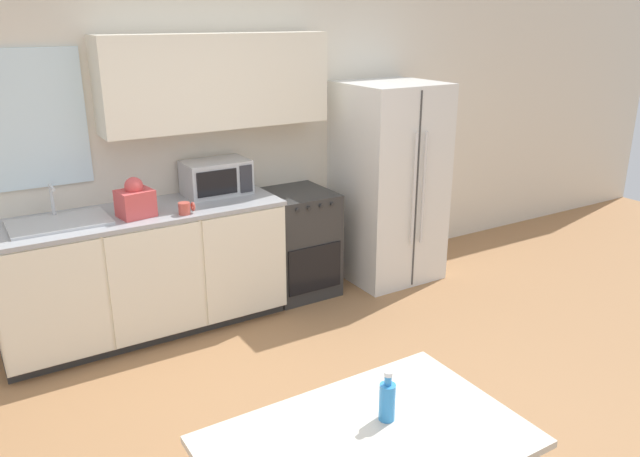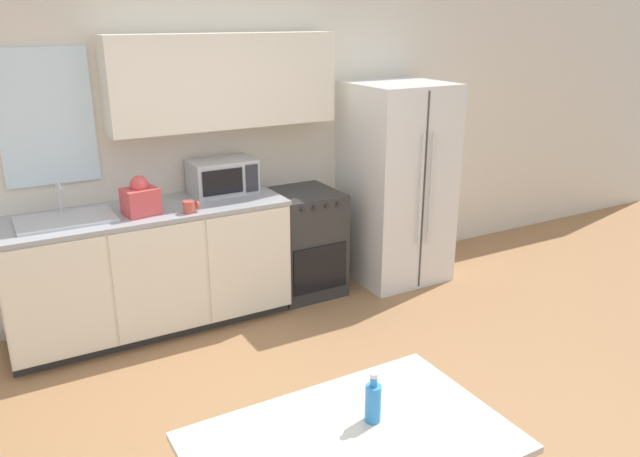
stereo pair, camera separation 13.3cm
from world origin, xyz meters
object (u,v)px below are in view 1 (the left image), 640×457
Objects in this scene: refrigerator at (388,182)px; drink_bottle at (387,400)px; oven_range at (297,243)px; coffee_mug at (185,208)px; microwave at (216,177)px.

drink_bottle is at bearing -127.56° from refrigerator.
oven_range is 7.73× the size of coffee_mug.
drink_bottle is (-0.08, -2.42, -0.13)m from coffee_mug.
coffee_mug is at bearing -136.77° from microwave.
coffee_mug is (-1.04, -0.26, 0.54)m from oven_range.
refrigerator is at bearing -7.21° from microwave.
coffee_mug is 2.43m from drink_bottle.
oven_range is at bearing 14.20° from coffee_mug.
microwave is at bearing 172.79° from refrigerator.
refrigerator is 3.28m from drink_bottle.
refrigerator reaches higher than drink_bottle.
refrigerator is at bearing -5.73° from oven_range.
drink_bottle is at bearing -91.80° from coffee_mug.
microwave is 2.84m from drink_bottle.
oven_range is 0.91m from microwave.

